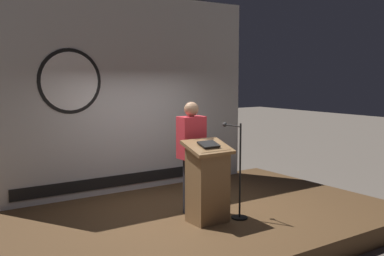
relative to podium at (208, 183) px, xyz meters
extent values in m
plane|color=#6B6056|center=(-0.03, 0.43, -0.87)|extent=(40.00, 40.00, 0.00)
cube|color=brown|center=(-0.03, 0.43, -0.72)|extent=(6.40, 4.00, 0.30)
cube|color=silver|center=(-0.03, 2.28, 1.20)|extent=(4.93, 0.10, 3.55)
cylinder|color=black|center=(-1.20, 2.22, 1.44)|extent=(1.08, 0.02, 1.08)
cylinder|color=white|center=(-1.20, 2.22, 1.44)|extent=(0.97, 0.02, 0.97)
cube|color=black|center=(-0.03, 2.22, -0.35)|extent=(4.44, 0.02, 0.20)
cube|color=olive|center=(0.00, 0.00, -0.04)|extent=(0.52, 0.40, 1.06)
cube|color=olive|center=(0.00, 0.00, 0.52)|extent=(0.64, 0.49, 0.20)
cube|color=black|center=(0.00, -0.02, 0.57)|extent=(0.28, 0.20, 0.08)
cylinder|color=black|center=(0.04, 0.48, -0.14)|extent=(0.26, 0.26, 0.86)
cube|color=red|center=(0.04, 0.48, 0.60)|extent=(0.40, 0.24, 0.64)
sphere|color=#997051|center=(0.04, 0.48, 1.03)|extent=(0.22, 0.22, 0.22)
cylinder|color=black|center=(0.48, -0.15, -0.56)|extent=(0.24, 0.24, 0.02)
cylinder|color=black|center=(0.48, -0.15, 0.14)|extent=(0.03, 0.03, 1.42)
cylinder|color=black|center=(0.48, 0.03, 0.80)|extent=(0.02, 0.37, 0.02)
sphere|color=#262626|center=(0.48, 0.22, 0.80)|extent=(0.07, 0.07, 0.07)
camera|label=1|loc=(-3.77, -5.11, 1.54)|focal=42.24mm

